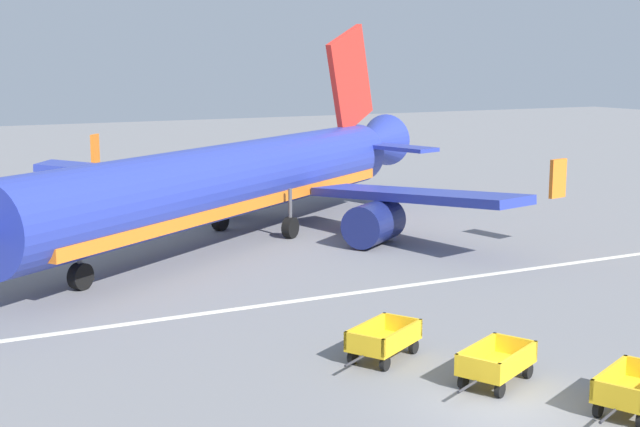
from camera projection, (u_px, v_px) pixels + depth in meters
ground_plane at (499, 408)px, 23.73m from camera, size 220.00×220.00×0.00m
apron_stripe at (303, 300)px, 34.24m from camera, size 120.00×0.36×0.01m
airplane at (238, 180)px, 45.25m from camera, size 32.94×28.31×11.34m
baggage_cart_third_in_row at (633, 389)px, 23.40m from camera, size 3.54×2.31×1.07m
baggage_cart_fourth_in_row at (496, 363)px, 25.40m from camera, size 3.51×2.36×1.07m
baggage_cart_far_end at (384, 340)px, 27.49m from camera, size 3.45×2.46×1.07m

